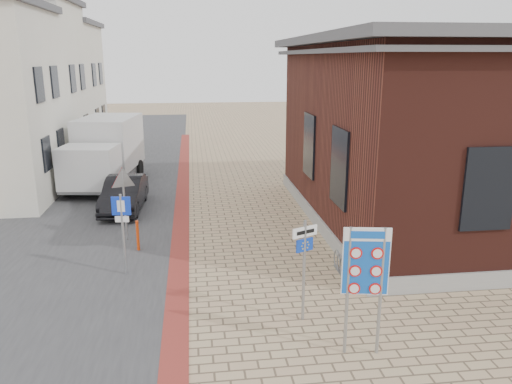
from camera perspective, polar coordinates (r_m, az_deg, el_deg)
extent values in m
plane|color=tan|center=(12.18, 0.62, -14.66)|extent=(120.00, 120.00, 0.00)
cube|color=#38383A|center=(26.48, -15.90, 1.35)|extent=(7.00, 60.00, 0.02)
cube|color=maroon|center=(21.34, -8.46, -1.47)|extent=(0.60, 40.00, 0.02)
cube|color=gray|center=(21.18, 22.66, -1.97)|extent=(12.15, 12.15, 0.50)
cube|color=#471D17|center=(20.53, 23.58, 6.74)|extent=(12.00, 12.00, 6.00)
cube|color=#494A4E|center=(20.38, 24.54, 15.51)|extent=(13.00, 13.00, 0.30)
cube|color=#494A4E|center=(20.37, 24.42, 14.40)|extent=(12.70, 12.70, 0.15)
cube|color=black|center=(15.48, 9.57, 2.80)|extent=(0.12, 1.60, 2.40)
cube|color=black|center=(19.27, 6.15, 5.33)|extent=(0.12, 1.60, 2.40)
cube|color=black|center=(14.05, 25.06, 0.31)|extent=(1.40, 0.12, 2.20)
cube|color=black|center=(22.43, -22.82, 4.06)|extent=(0.10, 1.10, 1.40)
cube|color=black|center=(24.71, -21.41, 5.12)|extent=(0.10, 1.10, 1.40)
cube|color=black|center=(22.12, -23.57, 11.18)|extent=(0.10, 1.10, 1.40)
cube|color=black|center=(24.43, -22.04, 11.59)|extent=(0.10, 1.10, 1.40)
cube|color=beige|center=(30.06, -26.29, 10.46)|extent=(7.00, 6.00, 8.80)
cube|color=black|center=(28.18, -19.71, 6.39)|extent=(0.10, 1.10, 1.40)
cube|color=black|center=(30.51, -18.79, 7.08)|extent=(0.10, 1.10, 1.40)
cube|color=black|center=(27.94, -20.23, 12.07)|extent=(0.10, 1.10, 1.40)
cube|color=black|center=(30.28, -19.25, 12.32)|extent=(0.10, 1.10, 1.40)
cube|color=beige|center=(35.81, -23.19, 10.65)|extent=(7.00, 6.00, 8.00)
cube|color=#494A4E|center=(35.82, -23.90, 17.26)|extent=(7.40, 6.40, 0.30)
cube|color=black|center=(34.02, -17.65, 7.93)|extent=(0.10, 1.10, 1.40)
cube|color=black|center=(36.37, -17.01, 8.40)|extent=(0.10, 1.10, 1.40)
cube|color=black|center=(33.82, -18.03, 12.63)|extent=(0.10, 1.10, 1.40)
cube|color=black|center=(36.18, -17.35, 12.80)|extent=(0.10, 1.10, 1.40)
torus|color=slate|center=(14.00, 10.65, -9.50)|extent=(0.04, 0.60, 0.60)
torus|color=slate|center=(14.25, 10.28, -9.01)|extent=(0.04, 0.60, 0.60)
torus|color=slate|center=(14.52, 9.92, -8.53)|extent=(0.04, 0.60, 0.60)
torus|color=slate|center=(14.78, 9.58, -8.08)|extent=(0.04, 0.60, 0.60)
torus|color=slate|center=(15.04, 9.25, -7.64)|extent=(0.04, 0.60, 0.60)
cube|color=slate|center=(14.62, 9.88, -9.47)|extent=(0.08, 1.60, 0.04)
imported|color=black|center=(21.05, -14.82, -0.18)|extent=(1.63, 4.17, 1.35)
cube|color=slate|center=(25.30, -16.80, 1.82)|extent=(3.18, 6.36, 0.28)
cube|color=silver|center=(23.12, -18.49, 2.77)|extent=(2.61, 2.22, 1.81)
cube|color=black|center=(22.27, -19.24, 3.14)|extent=(2.14, 0.37, 0.90)
cube|color=silver|center=(25.98, -16.40, 5.49)|extent=(3.01, 4.37, 2.49)
cylinder|color=black|center=(24.04, -20.72, 0.67)|extent=(0.40, 0.93, 0.90)
cylinder|color=black|center=(23.29, -15.27, 0.68)|extent=(0.40, 0.93, 0.90)
cylinder|color=black|center=(27.35, -18.08, 2.56)|extent=(0.40, 0.93, 0.90)
cylinder|color=black|center=(26.69, -13.24, 2.61)|extent=(0.40, 0.93, 0.90)
cylinder|color=gray|center=(10.60, 10.41, -11.16)|extent=(0.07, 0.07, 2.80)
cylinder|color=gray|center=(10.71, 14.05, -11.07)|extent=(0.07, 0.07, 2.80)
cube|color=white|center=(10.37, 12.45, -7.77)|extent=(0.95, 0.21, 1.44)
cube|color=blue|center=(10.37, 12.45, -7.77)|extent=(0.91, 0.21, 1.40)
cube|color=white|center=(10.17, 12.63, -4.75)|extent=(0.91, 0.21, 0.27)
cylinder|color=gray|center=(11.80, 5.49, -8.99)|extent=(0.07, 0.07, 2.48)
cube|color=white|center=(11.44, 5.62, -4.54)|extent=(0.63, 0.31, 0.24)
cube|color=#0F38B7|center=(11.55, 5.57, -6.06)|extent=(0.43, 0.22, 0.30)
cylinder|color=gray|center=(14.60, -14.93, -4.80)|extent=(0.07, 0.07, 2.40)
cube|color=#1135CD|center=(14.34, -15.17, -1.54)|extent=(0.53, 0.10, 0.53)
cube|color=white|center=(14.45, -15.06, -3.01)|extent=(0.39, 0.09, 0.17)
cylinder|color=gray|center=(17.31, -14.77, -1.59)|extent=(0.07, 0.07, 2.44)
cylinder|color=#E83E0C|center=(16.53, -13.36, -4.89)|extent=(0.12, 0.12, 1.01)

